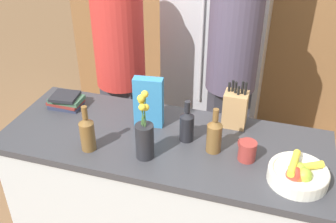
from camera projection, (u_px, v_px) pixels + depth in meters
name	position (u px, v px, depth m)	size (l,w,h in m)	color
kitchen_island	(164.00, 201.00, 2.35)	(1.76, 0.69, 0.92)	silver
refrigerator	(218.00, 33.00, 3.17)	(0.78, 0.62, 2.04)	#B7B7BC
fruit_bowl	(298.00, 174.00, 1.79)	(0.28, 0.28, 0.11)	silver
knife_block	(235.00, 109.00, 2.16)	(0.13, 0.11, 0.28)	tan
flower_vase	(145.00, 137.00, 1.91)	(0.09, 0.09, 0.37)	#232328
cereal_box	(149.00, 102.00, 2.15)	(0.17, 0.08, 0.29)	teal
coffee_mug	(247.00, 150.00, 1.93)	(0.10, 0.11, 0.10)	#99332D
book_stack	(66.00, 101.00, 2.37)	(0.20, 0.16, 0.08)	#2D334C
bottle_oil	(214.00, 135.00, 1.97)	(0.08, 0.08, 0.25)	brown
bottle_vinegar	(187.00, 125.00, 2.05)	(0.08, 0.08, 0.23)	black
bottle_wine	(87.00, 133.00, 1.98)	(0.08, 0.08, 0.25)	brown
person_at_sink	(120.00, 64.00, 2.73)	(0.34, 0.34, 1.76)	#383842
person_in_blue	(232.00, 66.00, 2.61)	(0.34, 0.34, 1.82)	#383842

